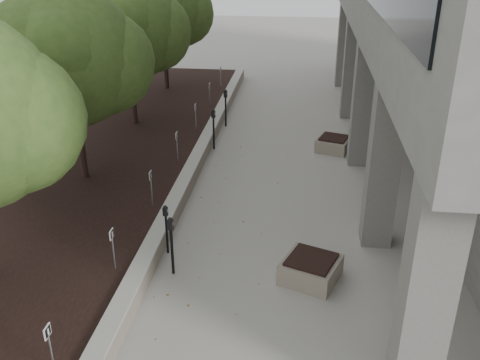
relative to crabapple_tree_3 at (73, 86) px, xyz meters
The scene contains 19 objects.
retaining_wall 4.25m from the crabapple_tree_3, 18.58° to the left, with size 0.39×26.00×0.50m, color gray, non-canonical shape.
planting_bed 3.16m from the crabapple_tree_3, 124.99° to the left, with size 7.00×26.00×0.40m, color black.
crabapple_tree_3 is the anchor object (origin of this frame).
crabapple_tree_4 5.00m from the crabapple_tree_3, 90.00° to the left, with size 4.60×4.00×5.44m, color #365320, non-canonical shape.
crabapple_tree_5 10.00m from the crabapple_tree_3, 90.00° to the left, with size 4.60×4.00×5.44m, color #365320, non-canonical shape.
parking_sign_2 8.20m from the crabapple_tree_3, 71.91° to the right, with size 0.04×0.22×0.96m, color black, non-canonical shape.
parking_sign_3 5.59m from the crabapple_tree_3, 61.43° to the right, with size 0.04×0.22×0.96m, color black, non-canonical shape.
parking_sign_4 3.64m from the crabapple_tree_3, 31.48° to the right, with size 0.04×0.22×0.96m, color black, non-canonical shape.
parking_sign_5 3.64m from the crabapple_tree_3, 31.48° to the left, with size 0.04×0.22×0.96m, color black, non-canonical shape.
parking_sign_6 5.59m from the crabapple_tree_3, 61.43° to the left, with size 0.04×0.22×0.96m, color black, non-canonical shape.
parking_sign_7 8.20m from the crabapple_tree_3, 71.91° to the left, with size 0.04×0.22×0.96m, color black, non-canonical shape.
parking_sign_8 11.01m from the crabapple_tree_3, 76.87° to the left, with size 0.04×0.22×0.96m, color black, non-canonical shape.
parking_meter_2 5.85m from the crabapple_tree_3, 47.96° to the right, with size 0.14×0.10×1.43m, color black, non-canonical shape.
parking_meter_3 5.16m from the crabapple_tree_3, 44.10° to the right, with size 0.13×0.09×1.27m, color black, non-canonical shape.
parking_meter_4 5.43m from the crabapple_tree_3, 48.20° to the left, with size 0.14×0.10×1.46m, color black, non-canonical shape.
parking_meter_5 7.35m from the crabapple_tree_3, 61.50° to the left, with size 0.15×0.11×1.49m, color black, non-canonical shape.
planter_front 8.15m from the crabapple_tree_3, 29.94° to the right, with size 1.14×1.14×0.53m, color gray, non-canonical shape.
planter_back 8.91m from the crabapple_tree_3, 28.34° to the left, with size 1.06×1.06×0.50m, color gray, non-canonical shape.
berry_scatter 6.38m from the crabapple_tree_3, 32.55° to the right, with size 3.30×14.10×0.02m, color #980B0D, non-canonical shape.
Camera 1 is at (1.43, -5.66, 6.92)m, focal length 39.81 mm.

